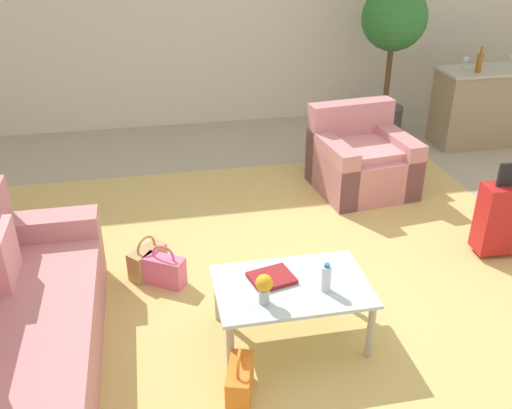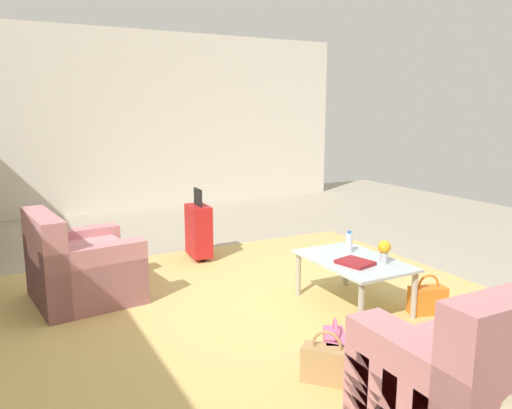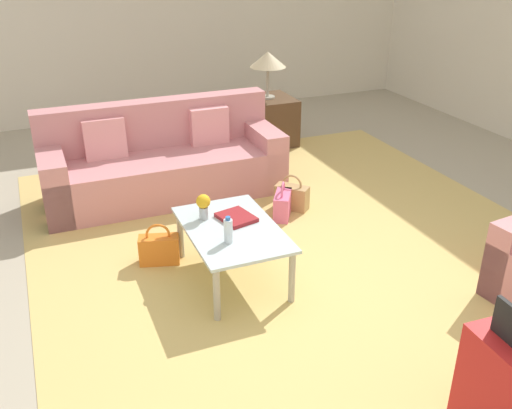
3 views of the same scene
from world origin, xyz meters
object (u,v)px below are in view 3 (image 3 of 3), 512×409
handbag_pink (283,204)px  side_table (267,121)px  handbag_tan (292,197)px  table_lamp (268,60)px  couch (162,164)px  coffee_table_book (236,217)px  suitcase_red (498,389)px  handbag_orange (159,249)px  coffee_table (232,234)px  flower_vase (203,204)px  water_bottle (228,231)px

handbag_pink → side_table: bearing=160.6°
handbag_tan → table_lamp: bearing=163.8°
couch → coffee_table_book: bearing=6.1°
suitcase_red → handbag_orange: 2.71m
coffee_table → coffee_table_book: bearing=146.3°
suitcase_red → handbag_pink: suitcase_red is taller
couch → handbag_tan: size_ratio=6.61×
couch → table_lamp: (-1.01, 1.60, 0.74)m
table_lamp → handbag_orange: 3.22m
table_lamp → flower_vase: bearing=-32.6°
coffee_table → handbag_tan: coffee_table is taller
water_bottle → suitcase_red: size_ratio=0.24×
flower_vase → handbag_pink: size_ratio=0.57×
handbag_pink → handbag_orange: size_ratio=1.00×
coffee_table_book → coffee_table: bearing=-47.3°
flower_vase → handbag_tan: bearing=123.0°
handbag_tan → handbag_pink: bearing=-51.5°
couch → water_bottle: 2.01m
suitcase_red → handbag_pink: size_ratio=2.37×
coffee_table → suitcase_red: bearing=19.3°
couch → handbag_pink: (0.98, 0.90, -0.19)m
coffee_table → handbag_orange: coffee_table is taller
coffee_table → flower_vase: (-0.22, -0.15, 0.18)m
side_table → handbag_tan: bearing=-16.2°
coffee_table_book → side_table: (-2.68, 1.42, -0.16)m
handbag_pink → coffee_table_book: bearing=-46.0°
suitcase_red → side_table: bearing=170.5°
water_bottle → table_lamp: bearing=151.9°
handbag_orange → flower_vase: bearing=56.4°
couch → suitcase_red: (3.79, 0.80, 0.04)m
side_table → suitcase_red: 4.87m
side_table → handbag_orange: (2.36, -1.98, -0.17)m
couch → coffee_table: (1.79, 0.10, 0.07)m
flower_vase → side_table: 3.07m
side_table → coffee_table_book: bearing=-27.9°
handbag_pink → handbag_tan: (-0.13, 0.16, 0.00)m
coffee_table → couch: bearing=-176.8°
handbag_orange → handbag_tan: size_ratio=1.00×
couch → flower_vase: couch is taller
flower_vase → handbag_tan: (-0.72, 1.11, -0.44)m
suitcase_red → handbag_tan: 2.96m
table_lamp → suitcase_red: bearing=-9.5°
table_lamp → handbag_tan: bearing=-16.2°
side_table → handbag_orange: side_table is taller
coffee_table → suitcase_red: 2.12m
water_bottle → handbag_orange: water_bottle is taller
flower_vase → coffee_table_book: bearing=66.5°
water_bottle → table_lamp: (-3.00, 1.60, 0.51)m
water_bottle → handbag_pink: bearing=138.4°
handbag_pink → coffee_table: bearing=-44.5°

